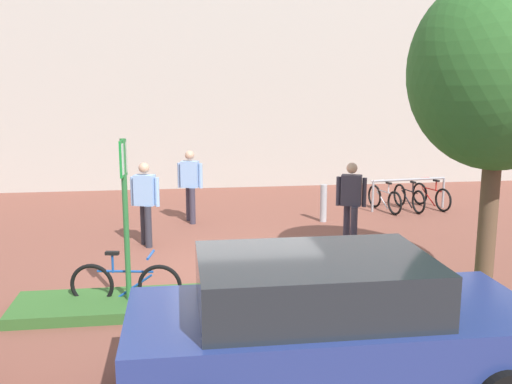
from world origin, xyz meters
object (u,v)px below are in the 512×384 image
(bike_rack_cluster, at_px, (408,197))
(bollard_steel, at_px, (323,203))
(person_suited_dark, at_px, (351,199))
(car_navy_sedan, at_px, (327,328))
(tree_sidewalk, at_px, (499,72))
(person_shirt_white, at_px, (145,199))
(person_shirt_blue, at_px, (190,182))
(bike_at_sign, at_px, (126,284))
(parking_sign_post, at_px, (125,200))

(bike_rack_cluster, bearing_deg, bollard_steel, -158.67)
(person_suited_dark, distance_m, car_navy_sedan, 5.82)
(tree_sidewalk, height_order, car_navy_sedan, tree_sidewalk)
(person_shirt_white, xyz_separation_m, car_navy_sedan, (2.20, -6.07, -0.23))
(person_suited_dark, bearing_deg, person_shirt_white, 172.01)
(bollard_steel, relative_size, person_shirt_blue, 0.52)
(person_shirt_white, bearing_deg, bike_at_sign, -92.38)
(person_suited_dark, relative_size, car_navy_sedan, 0.40)
(person_shirt_blue, bearing_deg, person_suited_dark, -38.11)
(bollard_steel, height_order, person_suited_dark, person_suited_dark)
(parking_sign_post, height_order, bollard_steel, parking_sign_post)
(bike_rack_cluster, bearing_deg, tree_sidewalk, -101.75)
(bollard_steel, bearing_deg, bike_at_sign, -131.44)
(bike_at_sign, xyz_separation_m, car_navy_sedan, (2.34, -2.79, 0.41))
(bollard_steel, distance_m, car_navy_sedan, 7.83)
(tree_sidewalk, xyz_separation_m, bike_at_sign, (-5.50, 0.30, -3.10))
(person_shirt_white, bearing_deg, parking_sign_post, -91.46)
(person_suited_dark, height_order, person_shirt_blue, same)
(tree_sidewalk, bearing_deg, parking_sign_post, 178.04)
(bike_at_sign, relative_size, car_navy_sedan, 0.39)
(bollard_steel, relative_size, person_shirt_white, 0.52)
(bike_at_sign, xyz_separation_m, person_shirt_blue, (1.09, 5.18, 0.63))
(tree_sidewalk, xyz_separation_m, person_suited_dark, (-1.25, 3.00, -2.46))
(tree_sidewalk, height_order, parking_sign_post, tree_sidewalk)
(parking_sign_post, relative_size, bike_rack_cluster, 1.21)
(person_shirt_white, relative_size, car_navy_sedan, 0.40)
(bike_at_sign, distance_m, person_shirt_blue, 5.33)
(person_suited_dark, xyz_separation_m, person_shirt_white, (-4.12, 0.58, 0.00))
(tree_sidewalk, xyz_separation_m, parking_sign_post, (-5.45, 0.19, -1.80))
(person_suited_dark, relative_size, person_shirt_white, 1.00)
(bike_rack_cluster, height_order, bollard_steel, bollard_steel)
(person_shirt_blue, height_order, car_navy_sedan, person_shirt_blue)
(tree_sidewalk, bearing_deg, person_suited_dark, 112.55)
(bike_at_sign, bearing_deg, person_suited_dark, 32.34)
(bike_at_sign, height_order, person_suited_dark, person_suited_dark)
(parking_sign_post, bearing_deg, bike_at_sign, 113.19)
(bike_rack_cluster, distance_m, car_navy_sedan, 9.67)
(bollard_steel, bearing_deg, bike_rack_cluster, 21.33)
(person_shirt_white, distance_m, car_navy_sedan, 6.46)
(tree_sidewalk, xyz_separation_m, bollard_steel, (-1.27, 5.10, -3.00))
(parking_sign_post, height_order, car_navy_sedan, parking_sign_post)
(bike_rack_cluster, relative_size, person_shirt_blue, 1.22)
(person_shirt_blue, bearing_deg, person_shirt_white, -116.50)
(bike_rack_cluster, distance_m, bollard_steel, 2.72)
(bike_rack_cluster, relative_size, person_suited_dark, 1.22)
(bike_rack_cluster, xyz_separation_m, person_suited_dark, (-2.51, -3.09, 0.63))
(tree_sidewalk, xyz_separation_m, car_navy_sedan, (-3.17, -2.49, -2.69))
(car_navy_sedan, bearing_deg, bike_at_sign, 129.93)
(car_navy_sedan, bearing_deg, person_suited_dark, 70.69)
(parking_sign_post, relative_size, person_shirt_white, 1.47)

